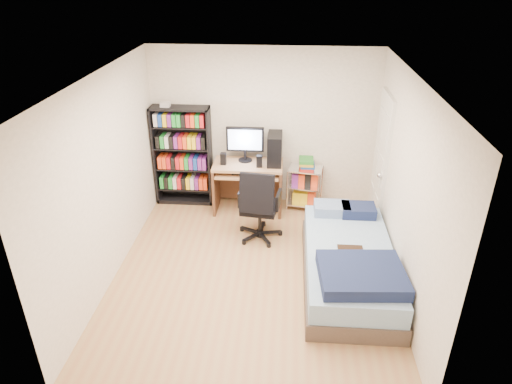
# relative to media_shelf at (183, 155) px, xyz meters

# --- Properties ---
(room) EXTENTS (3.58, 4.08, 2.58)m
(room) POSITION_rel_media_shelf_xyz_m (1.27, -1.84, 0.42)
(room) COLOR tan
(room) RESTS_ON ground
(media_shelf) EXTENTS (0.90, 0.30, 1.67)m
(media_shelf) POSITION_rel_media_shelf_xyz_m (0.00, 0.00, 0.00)
(media_shelf) COLOR black
(media_shelf) RESTS_ON room
(computer_desk) EXTENTS (1.07, 0.62, 1.34)m
(computer_desk) POSITION_rel_media_shelf_xyz_m (1.17, -0.15, -0.10)
(computer_desk) COLOR tan
(computer_desk) RESTS_ON room
(office_chair) EXTENTS (0.72, 0.72, 1.09)m
(office_chair) POSITION_rel_media_shelf_xyz_m (1.29, -1.05, -0.48)
(office_chair) COLOR black
(office_chair) RESTS_ON room
(wire_cart) EXTENTS (0.58, 0.46, 0.85)m
(wire_cart) POSITION_rel_media_shelf_xyz_m (1.95, -0.08, -0.27)
(wire_cart) COLOR white
(wire_cart) RESTS_ON room
(bed) EXTENTS (1.08, 2.16, 0.62)m
(bed) POSITION_rel_media_shelf_xyz_m (2.46, -1.96, -0.55)
(bed) COLOR brown
(bed) RESTS_ON room
(door) EXTENTS (0.12, 0.80, 2.00)m
(door) POSITION_rel_media_shelf_xyz_m (2.99, -0.49, 0.17)
(door) COLOR silver
(door) RESTS_ON room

